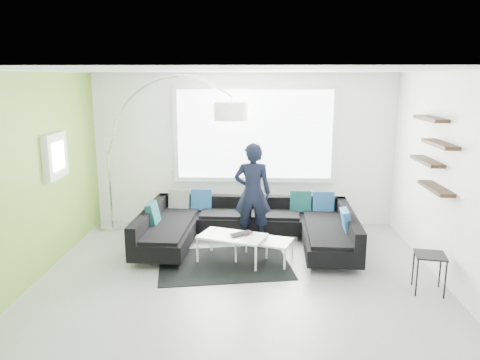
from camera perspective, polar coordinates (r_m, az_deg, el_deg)
name	(u,v)px	position (r m, az deg, el deg)	size (l,w,h in m)	color
ground	(239,278)	(6.59, -0.06, -11.90)	(5.50, 5.50, 0.00)	gray
room_shell	(243,146)	(6.27, 0.34, 4.14)	(5.54, 5.04, 2.82)	white
sectional_sofa	(248,229)	(7.59, 0.94, -5.95)	(3.47, 2.24, 0.73)	black
rug	(224,264)	(7.04, -1.93, -10.20)	(1.91, 1.39, 0.01)	black
coffee_table	(248,248)	(7.08, 1.02, -8.32)	(1.24, 0.72, 0.41)	white
arc_lamp	(108,154)	(8.68, -15.79, 3.12)	(2.59, 1.08, 2.76)	silver
side_table	(429,273)	(6.58, 22.02, -10.48)	(0.37, 0.37, 0.51)	black
person	(253,193)	(7.73, 1.54, -1.60)	(0.62, 0.42, 1.68)	black
laptop	(243,235)	(6.99, 0.40, -6.72)	(0.44, 0.41, 0.03)	black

